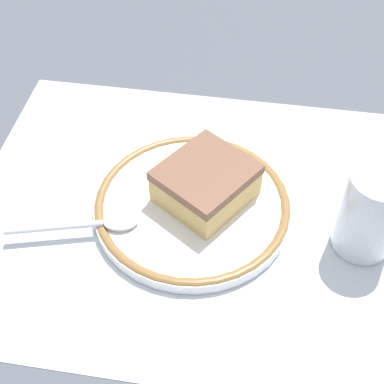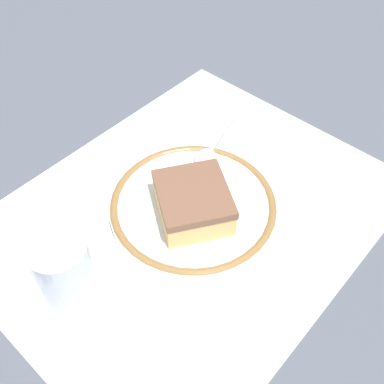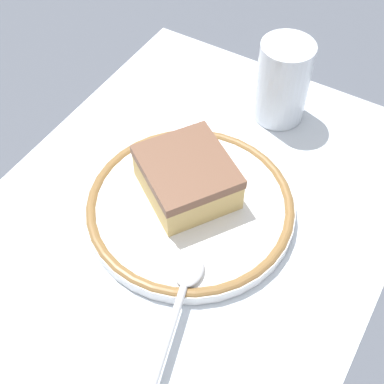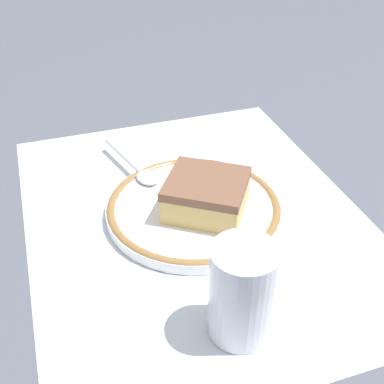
# 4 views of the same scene
# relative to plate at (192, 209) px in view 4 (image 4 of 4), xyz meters

# --- Properties ---
(ground_plane) EXTENTS (2.40, 2.40, 0.00)m
(ground_plane) POSITION_rel_plate_xyz_m (0.01, 0.00, -0.01)
(ground_plane) COLOR #4C515B
(placemat) EXTENTS (0.50, 0.40, 0.00)m
(placemat) POSITION_rel_plate_xyz_m (0.01, 0.00, -0.01)
(placemat) COLOR silver
(placemat) RESTS_ON ground_plane
(plate) EXTENTS (0.21, 0.21, 0.02)m
(plate) POSITION_rel_plate_xyz_m (0.00, 0.00, 0.00)
(plate) COLOR white
(plate) RESTS_ON placemat
(cake_slice) EXTENTS (0.12, 0.12, 0.04)m
(cake_slice) POSITION_rel_plate_xyz_m (0.01, 0.01, 0.03)
(cake_slice) COLOR #DBB76B
(cake_slice) RESTS_ON plate
(spoon) EXTENTS (0.14, 0.05, 0.01)m
(spoon) POSITION_rel_plate_xyz_m (-0.09, -0.04, 0.01)
(spoon) COLOR silver
(spoon) RESTS_ON plate
(cup) EXTENTS (0.06, 0.06, 0.10)m
(cup) POSITION_rel_plate_xyz_m (0.18, -0.01, 0.03)
(cup) COLOR silver
(cup) RESTS_ON placemat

